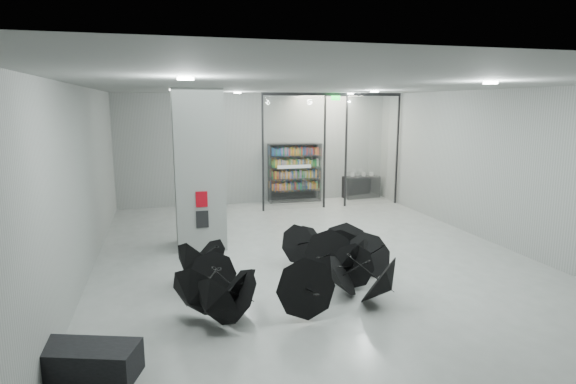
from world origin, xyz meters
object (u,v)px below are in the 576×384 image
object	(u,v)px
bench	(85,362)
umbrella_cluster	(299,274)
column	(199,169)
shop_counter	(361,187)
bookshelf	(295,173)

from	to	relation	value
bench	umbrella_cluster	xyz separation A→B (m)	(3.63, 2.17, 0.08)
umbrella_cluster	column	bearing A→B (deg)	115.25
column	shop_counter	xyz separation A→B (m)	(6.60, 4.80, -1.58)
bookshelf	umbrella_cluster	size ratio (longest dim) A/B	0.43
shop_counter	bench	bearing A→B (deg)	-135.83
bench	shop_counter	xyz separation A→B (m)	(8.60, 10.42, 0.20)
bench	bookshelf	world-z (taller)	bookshelf
column	bench	world-z (taller)	column
bench	umbrella_cluster	distance (m)	4.23
bench	umbrella_cluster	bearing A→B (deg)	49.92
umbrella_cluster	shop_counter	bearing A→B (deg)	58.94
column	bench	xyz separation A→B (m)	(-2.00, -5.62, -1.77)
column	bench	distance (m)	6.23
umbrella_cluster	bench	bearing A→B (deg)	-149.09
column	umbrella_cluster	bearing A→B (deg)	-64.75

